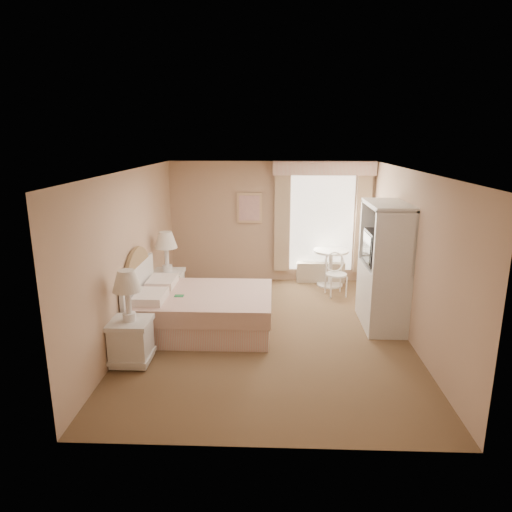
{
  "coord_description": "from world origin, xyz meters",
  "views": [
    {
      "loc": [
        0.05,
        -6.62,
        2.96
      ],
      "look_at": [
        -0.22,
        0.3,
        1.16
      ],
      "focal_mm": 32.0,
      "sensor_mm": 36.0,
      "label": 1
    }
  ],
  "objects_px": {
    "armoire": "(384,276)",
    "nightstand_near": "(130,330)",
    "cafe_chair": "(335,271)",
    "round_table": "(331,262)",
    "bed": "(198,309)",
    "nightstand_far": "(168,278)"
  },
  "relations": [
    {
      "from": "cafe_chair",
      "to": "armoire",
      "type": "relative_size",
      "value": 0.41
    },
    {
      "from": "round_table",
      "to": "bed",
      "type": "bearing_deg",
      "value": -135.14
    },
    {
      "from": "nightstand_near",
      "to": "round_table",
      "type": "height_order",
      "value": "nightstand_near"
    },
    {
      "from": "nightstand_near",
      "to": "armoire",
      "type": "distance_m",
      "value": 3.95
    },
    {
      "from": "nightstand_near",
      "to": "round_table",
      "type": "xyz_separation_m",
      "value": [
        3.06,
        3.48,
        0.01
      ]
    },
    {
      "from": "bed",
      "to": "nightstand_far",
      "type": "bearing_deg",
      "value": 123.94
    },
    {
      "from": "bed",
      "to": "cafe_chair",
      "type": "bearing_deg",
      "value": 36.84
    },
    {
      "from": "cafe_chair",
      "to": "round_table",
      "type": "bearing_deg",
      "value": 79.55
    },
    {
      "from": "round_table",
      "to": "armoire",
      "type": "xyz_separation_m",
      "value": [
        0.59,
        -2.01,
        0.33
      ]
    },
    {
      "from": "cafe_chair",
      "to": "armoire",
      "type": "bearing_deg",
      "value": -82.09
    },
    {
      "from": "bed",
      "to": "armoire",
      "type": "height_order",
      "value": "armoire"
    },
    {
      "from": "bed",
      "to": "round_table",
      "type": "xyz_separation_m",
      "value": [
        2.35,
        2.33,
        0.16
      ]
    },
    {
      "from": "nightstand_near",
      "to": "armoire",
      "type": "relative_size",
      "value": 0.64
    },
    {
      "from": "nightstand_near",
      "to": "nightstand_far",
      "type": "distance_m",
      "value": 2.21
    },
    {
      "from": "armoire",
      "to": "cafe_chair",
      "type": "bearing_deg",
      "value": 111.17
    },
    {
      "from": "nightstand_near",
      "to": "cafe_chair",
      "type": "height_order",
      "value": "nightstand_near"
    },
    {
      "from": "armoire",
      "to": "bed",
      "type": "bearing_deg",
      "value": -173.67
    },
    {
      "from": "bed",
      "to": "nightstand_near",
      "type": "xyz_separation_m",
      "value": [
        -0.72,
        -1.14,
        0.14
      ]
    },
    {
      "from": "nightstand_near",
      "to": "nightstand_far",
      "type": "bearing_deg",
      "value": 90.0
    },
    {
      "from": "nightstand_far",
      "to": "cafe_chair",
      "type": "distance_m",
      "value": 3.17
    },
    {
      "from": "nightstand_near",
      "to": "round_table",
      "type": "bearing_deg",
      "value": 48.61
    },
    {
      "from": "armoire",
      "to": "nightstand_near",
      "type": "bearing_deg",
      "value": -158.1
    }
  ]
}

